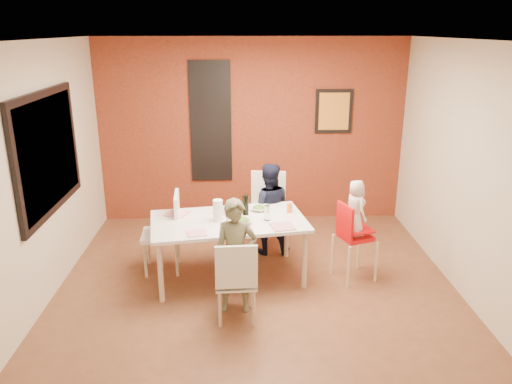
{
  "coord_description": "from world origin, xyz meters",
  "views": [
    {
      "loc": [
        -0.17,
        -5.03,
        2.81
      ],
      "look_at": [
        0.0,
        0.3,
        1.05
      ],
      "focal_mm": 35.0,
      "sensor_mm": 36.0,
      "label": 1
    }
  ],
  "objects_px": {
    "child_near": "(236,256)",
    "toddler": "(356,208)",
    "child_far": "(268,209)",
    "wine_bottle": "(246,206)",
    "chair_far": "(268,205)",
    "chair_near": "(236,278)",
    "paper_towel_roll": "(218,210)",
    "dining_table": "(229,225)",
    "chair_left": "(168,228)",
    "high_chair": "(352,234)"
  },
  "relations": [
    {
      "from": "chair_left",
      "to": "wine_bottle",
      "type": "relative_size",
      "value": 3.56
    },
    {
      "from": "child_near",
      "to": "child_far",
      "type": "distance_m",
      "value": 1.46
    },
    {
      "from": "child_near",
      "to": "chair_left",
      "type": "bearing_deg",
      "value": 133.8
    },
    {
      "from": "dining_table",
      "to": "wine_bottle",
      "type": "xyz_separation_m",
      "value": [
        0.2,
        0.07,
        0.2
      ]
    },
    {
      "from": "child_near",
      "to": "toddler",
      "type": "distance_m",
      "value": 1.52
    },
    {
      "from": "child_far",
      "to": "chair_far",
      "type": "bearing_deg",
      "value": -91.33
    },
    {
      "from": "dining_table",
      "to": "high_chair",
      "type": "distance_m",
      "value": 1.42
    },
    {
      "from": "chair_left",
      "to": "high_chair",
      "type": "bearing_deg",
      "value": 77.87
    },
    {
      "from": "child_near",
      "to": "chair_far",
      "type": "bearing_deg",
      "value": 78.35
    },
    {
      "from": "chair_left",
      "to": "toddler",
      "type": "distance_m",
      "value": 2.21
    },
    {
      "from": "wine_bottle",
      "to": "paper_towel_roll",
      "type": "xyz_separation_m",
      "value": [
        -0.31,
        -0.09,
        -0.01
      ]
    },
    {
      "from": "chair_near",
      "to": "chair_left",
      "type": "relative_size",
      "value": 0.9
    },
    {
      "from": "chair_left",
      "to": "paper_towel_roll",
      "type": "relative_size",
      "value": 3.9
    },
    {
      "from": "chair_near",
      "to": "chair_far",
      "type": "height_order",
      "value": "chair_far"
    },
    {
      "from": "child_far",
      "to": "child_near",
      "type": "bearing_deg",
      "value": 74.51
    },
    {
      "from": "chair_near",
      "to": "chair_left",
      "type": "height_order",
      "value": "chair_left"
    },
    {
      "from": "toddler",
      "to": "wine_bottle",
      "type": "distance_m",
      "value": 1.25
    },
    {
      "from": "dining_table",
      "to": "chair_far",
      "type": "distance_m",
      "value": 1.08
    },
    {
      "from": "wine_bottle",
      "to": "toddler",
      "type": "bearing_deg",
      "value": -5.76
    },
    {
      "from": "chair_left",
      "to": "paper_towel_roll",
      "type": "height_order",
      "value": "paper_towel_roll"
    },
    {
      "from": "dining_table",
      "to": "wine_bottle",
      "type": "height_order",
      "value": "wine_bottle"
    },
    {
      "from": "wine_bottle",
      "to": "dining_table",
      "type": "bearing_deg",
      "value": -161.48
    },
    {
      "from": "high_chair",
      "to": "child_far",
      "type": "distance_m",
      "value": 1.2
    },
    {
      "from": "child_far",
      "to": "paper_towel_roll",
      "type": "relative_size",
      "value": 4.84
    },
    {
      "from": "chair_near",
      "to": "paper_towel_roll",
      "type": "distance_m",
      "value": 1.01
    },
    {
      "from": "chair_near",
      "to": "child_near",
      "type": "relative_size",
      "value": 0.72
    },
    {
      "from": "high_chair",
      "to": "paper_towel_roll",
      "type": "distance_m",
      "value": 1.56
    },
    {
      "from": "child_far",
      "to": "wine_bottle",
      "type": "relative_size",
      "value": 4.42
    },
    {
      "from": "high_chair",
      "to": "child_near",
      "type": "height_order",
      "value": "child_near"
    },
    {
      "from": "dining_table",
      "to": "child_far",
      "type": "xyz_separation_m",
      "value": [
        0.49,
        0.7,
        -0.06
      ]
    },
    {
      "from": "chair_far",
      "to": "high_chair",
      "type": "bearing_deg",
      "value": -42.21
    },
    {
      "from": "dining_table",
      "to": "chair_left",
      "type": "height_order",
      "value": "chair_left"
    },
    {
      "from": "chair_far",
      "to": "high_chair",
      "type": "height_order",
      "value": "chair_far"
    },
    {
      "from": "child_far",
      "to": "wine_bottle",
      "type": "distance_m",
      "value": 0.75
    },
    {
      "from": "child_far",
      "to": "high_chair",
      "type": "bearing_deg",
      "value": 140.91
    },
    {
      "from": "child_near",
      "to": "wine_bottle",
      "type": "distance_m",
      "value": 0.82
    },
    {
      "from": "chair_near",
      "to": "paper_towel_roll",
      "type": "relative_size",
      "value": 3.52
    },
    {
      "from": "chair_near",
      "to": "toddler",
      "type": "xyz_separation_m",
      "value": [
        1.35,
        0.88,
        0.39
      ]
    },
    {
      "from": "dining_table",
      "to": "toddler",
      "type": "xyz_separation_m",
      "value": [
        1.44,
        -0.06,
        0.21
      ]
    },
    {
      "from": "dining_table",
      "to": "chair_far",
      "type": "relative_size",
      "value": 1.89
    },
    {
      "from": "child_near",
      "to": "paper_towel_roll",
      "type": "distance_m",
      "value": 0.75
    },
    {
      "from": "chair_near",
      "to": "high_chair",
      "type": "height_order",
      "value": "high_chair"
    },
    {
      "from": "wine_bottle",
      "to": "paper_towel_roll",
      "type": "relative_size",
      "value": 1.1
    },
    {
      "from": "chair_near",
      "to": "paper_towel_roll",
      "type": "height_order",
      "value": "paper_towel_roll"
    },
    {
      "from": "toddler",
      "to": "chair_near",
      "type": "bearing_deg",
      "value": 102.04
    },
    {
      "from": "child_far",
      "to": "toddler",
      "type": "height_order",
      "value": "same"
    },
    {
      "from": "high_chair",
      "to": "child_near",
      "type": "xyz_separation_m",
      "value": [
        -1.33,
        -0.63,
        0.04
      ]
    },
    {
      "from": "toddler",
      "to": "dining_table",
      "type": "bearing_deg",
      "value": 66.46
    },
    {
      "from": "child_near",
      "to": "child_far",
      "type": "bearing_deg",
      "value": 76.3
    },
    {
      "from": "chair_far",
      "to": "paper_towel_roll",
      "type": "height_order",
      "value": "chair_far"
    }
  ]
}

